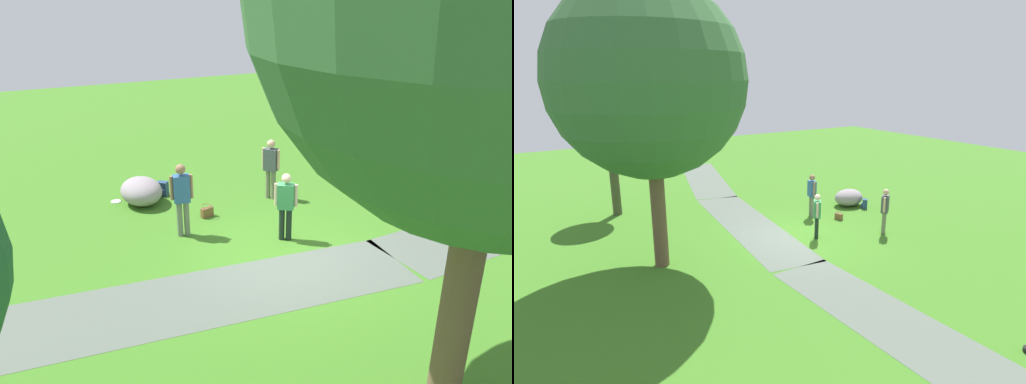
# 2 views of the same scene
# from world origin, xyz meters

# --- Properties ---
(ground_plane) EXTENTS (48.00, 48.00, 0.00)m
(ground_plane) POSITION_xyz_m (0.00, 0.00, 0.00)
(ground_plane) COLOR #3B7320
(footpath_segment_mid) EXTENTS (8.17, 2.81, 0.01)m
(footpath_segment_mid) POSITION_xyz_m (1.97, 0.79, 0.00)
(footpath_segment_mid) COLOR #545F53
(footpath_segment_mid) RESTS_ON ground
(lawn_boulder) EXTENTS (1.16, 1.42, 0.72)m
(lawn_boulder) POSITION_xyz_m (1.99, -4.13, 0.36)
(lawn_boulder) COLOR gray
(lawn_boulder) RESTS_ON ground
(woman_with_handbag) EXTENTS (0.51, 0.31, 1.73)m
(woman_with_handbag) POSITION_xyz_m (1.61, -1.85, 1.01)
(woman_with_handbag) COLOR slate
(woman_with_handbag) RESTS_ON ground
(man_near_boulder) EXTENTS (0.41, 0.43, 1.65)m
(man_near_boulder) POSITION_xyz_m (-1.26, -2.95, 0.95)
(man_near_boulder) COLOR #707359
(man_near_boulder) RESTS_ON ground
(passerby_on_path) EXTENTS (0.44, 0.40, 1.58)m
(passerby_on_path) POSITION_xyz_m (-0.38, -0.61, 0.91)
(passerby_on_path) COLOR black
(passerby_on_path) RESTS_ON ground
(handbag_on_grass) EXTENTS (0.34, 0.33, 0.31)m
(handbag_on_grass) POSITION_xyz_m (0.75, -2.56, 0.14)
(handbag_on_grass) COLOR brown
(handbag_on_grass) RESTS_ON ground
(backpack_by_boulder) EXTENTS (0.35, 0.35, 0.40)m
(backpack_by_boulder) POSITION_xyz_m (1.33, -4.45, 0.19)
(backpack_by_boulder) COLOR navy
(backpack_by_boulder) RESTS_ON ground
(frisbee_on_grass) EXTENTS (0.27, 0.27, 0.02)m
(frisbee_on_grass) POSITION_xyz_m (2.60, -4.57, 0.01)
(frisbee_on_grass) COLOR white
(frisbee_on_grass) RESTS_ON ground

